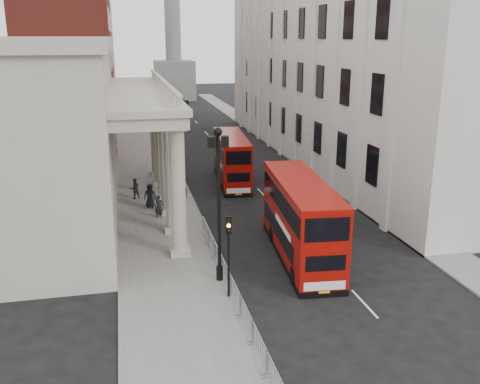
{
  "coord_description": "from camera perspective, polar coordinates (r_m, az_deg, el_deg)",
  "views": [
    {
      "loc": [
        -5.26,
        -22.1,
        12.8
      ],
      "look_at": [
        1.8,
        9.72,
        3.3
      ],
      "focal_mm": 40.0,
      "sensor_mm": 36.0,
      "label": 1
    }
  ],
  "objects": [
    {
      "name": "traffic_light",
      "position": [
        26.39,
        -1.24,
        -5.3
      ],
      "size": [
        0.28,
        0.33,
        4.3
      ],
      "color": "black",
      "rests_on": "sidewalk_west"
    },
    {
      "name": "pedestrian_c",
      "position": [
        41.67,
        -9.6,
        -0.38
      ],
      "size": [
        0.99,
        0.74,
        1.84
      ],
      "primitive_type": "imported",
      "rotation": [
        0.0,
        0.0,
        6.1
      ],
      "color": "black",
      "rests_on": "sidewalk_west"
    },
    {
      "name": "sidewalk_east",
      "position": [
        56.82,
        7.12,
        3.17
      ],
      "size": [
        3.0,
        140.0,
        0.12
      ],
      "primitive_type": "cube",
      "color": "slate",
      "rests_on": "ground"
    },
    {
      "name": "east_building",
      "position": [
        58.13,
        9.29,
        15.76
      ],
      "size": [
        8.0,
        55.0,
        25.0
      ],
      "primitive_type": "cube",
      "color": "beige",
      "rests_on": "ground"
    },
    {
      "name": "west_building_far",
      "position": [
        102.27,
        -15.93,
        14.09
      ],
      "size": [
        9.0,
        30.0,
        20.0
      ],
      "primitive_type": "cube",
      "color": "#A19987",
      "rests_on": "ground"
    },
    {
      "name": "lamp_post_north",
      "position": [
        58.82,
        -7.94,
        8.39
      ],
      "size": [
        1.05,
        0.44,
        8.32
      ],
      "color": "black",
      "rests_on": "sidewalk_west"
    },
    {
      "name": "pedestrian_b",
      "position": [
        44.09,
        -11.18,
        0.36
      ],
      "size": [
        0.97,
        0.85,
        1.68
      ],
      "primitive_type": "imported",
      "rotation": [
        0.0,
        0.0,
        3.44
      ],
      "color": "black",
      "rests_on": "sidewalk_west"
    },
    {
      "name": "kerb",
      "position": [
        53.89,
        -6.61,
        2.48
      ],
      "size": [
        0.2,
        140.0,
        0.14
      ],
      "primitive_type": "cube",
      "color": "slate",
      "rests_on": "ground"
    },
    {
      "name": "monument_column",
      "position": [
        114.7,
        -7.22,
        17.72
      ],
      "size": [
        8.0,
        8.0,
        54.2
      ],
      "color": "#60605E",
      "rests_on": "ground"
    },
    {
      "name": "ground",
      "position": [
        26.08,
        0.78,
        -13.14
      ],
      "size": [
        260.0,
        260.0,
        0.0
      ],
      "primitive_type": "plane",
      "color": "black",
      "rests_on": "ground"
    },
    {
      "name": "bus_far",
      "position": [
        48.27,
        -0.9,
        3.62
      ],
      "size": [
        3.27,
        10.1,
        4.29
      ],
      "rotation": [
        0.0,
        0.0,
        -0.09
      ],
      "color": "#8D0B06",
      "rests_on": "ground"
    },
    {
      "name": "sidewalk_west",
      "position": [
        53.68,
        -9.75,
        2.29
      ],
      "size": [
        6.0,
        140.0,
        0.12
      ],
      "primitive_type": "cube",
      "color": "slate",
      "rests_on": "ground"
    },
    {
      "name": "brick_building",
      "position": [
        70.32,
        -17.32,
        14.08
      ],
      "size": [
        9.0,
        32.0,
        22.0
      ],
      "primitive_type": "cube",
      "color": "maroon",
      "rests_on": "ground"
    },
    {
      "name": "crowd_barriers",
      "position": [
        27.62,
        -1.0,
        -9.8
      ],
      "size": [
        0.5,
        18.75,
        1.1
      ],
      "color": "gray",
      "rests_on": "sidewalk_west"
    },
    {
      "name": "lamp_post_mid",
      "position": [
        43.09,
        -6.12,
        5.61
      ],
      "size": [
        1.05,
        0.44,
        8.32
      ],
      "color": "black",
      "rests_on": "sidewalk_west"
    },
    {
      "name": "portico_building",
      "position": [
        41.01,
        -19.77,
        5.76
      ],
      "size": [
        9.0,
        28.0,
        12.0
      ],
      "primitive_type": "cube",
      "color": "#A19987",
      "rests_on": "ground"
    },
    {
      "name": "bus_near",
      "position": [
        31.92,
        6.5,
        -2.76
      ],
      "size": [
        3.63,
        11.09,
        4.7
      ],
      "rotation": [
        0.0,
        0.0,
        -0.09
      ],
      "color": "#930C06",
      "rests_on": "ground"
    },
    {
      "name": "lamp_post_south",
      "position": [
        27.66,
        -2.29,
        -0.33
      ],
      "size": [
        1.05,
        0.44,
        8.32
      ],
      "color": "black",
      "rests_on": "sidewalk_west"
    },
    {
      "name": "pedestrian_a",
      "position": [
        39.1,
        -8.64,
        -1.56
      ],
      "size": [
        0.7,
        0.55,
        1.68
      ],
      "primitive_type": "imported",
      "rotation": [
        0.0,
        0.0,
        -0.26
      ],
      "color": "black",
      "rests_on": "sidewalk_west"
    }
  ]
}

